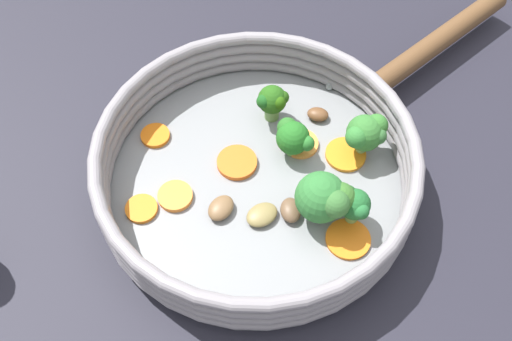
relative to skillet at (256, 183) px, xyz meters
The scene contains 22 objects.
ground_plane 0.01m from the skillet, ahead, with size 4.00×4.00×0.00m, color black.
skillet is the anchor object (origin of this frame).
skillet_rim_wall 0.03m from the skillet, ahead, with size 0.31×0.31×0.05m.
skillet_handle 0.27m from the skillet, 75.86° to the right, with size 0.02×0.02×0.23m, color brown.
skillet_rivet_left 0.14m from the skillet, 90.79° to the right, with size 0.01×0.01×0.01m, color gray.
skillet_rivet_right 0.14m from the skillet, 60.94° to the right, with size 0.01×0.01×0.01m, color gray.
carrot_slice_0 0.12m from the skillet, 37.08° to the left, with size 0.03×0.03×0.00m, color orange.
carrot_slice_1 0.12m from the skillet, 81.34° to the left, with size 0.03×0.03×0.00m, color orange.
carrot_slice_2 0.10m from the skillet, 99.47° to the right, with size 0.04×0.04×0.00m, color orange.
carrot_slice_3 0.08m from the skillet, 78.83° to the left, with size 0.03×0.03×0.01m, color orange.
carrot_slice_4 0.06m from the skillet, 74.45° to the right, with size 0.04×0.04×0.00m, color orange.
carrot_slice_5 0.11m from the skillet, 154.85° to the right, with size 0.04×0.04×0.00m, color orange.
carrot_slice_6 0.03m from the skillet, 20.46° to the left, with size 0.04×0.04×0.01m, color orange.
broccoli_floret_0 0.06m from the skillet, 73.52° to the right, with size 0.04×0.03×0.04m.
broccoli_floret_1 0.09m from the skillet, 38.89° to the right, with size 0.03×0.03×0.04m.
broccoli_floret_2 0.09m from the skillet, 150.87° to the right, with size 0.05×0.05×0.06m.
broccoli_floret_3 0.11m from the skillet, 144.06° to the right, with size 0.04×0.03×0.04m.
broccoli_floret_4 0.12m from the skillet, 99.93° to the right, with size 0.04×0.05×0.05m.
mushroom_piece_0 0.05m from the skillet, 111.30° to the left, with size 0.03×0.02×0.01m, color brown.
mushroom_piece_1 0.05m from the skillet, 166.64° to the right, with size 0.03×0.02×0.01m, color brown.
mushroom_piece_2 0.05m from the skillet, 160.79° to the left, with size 0.03×0.02×0.01m, color olive.
mushroom_piece_3 0.10m from the skillet, 66.78° to the right, with size 0.02×0.02×0.01m, color brown.
Camera 1 is at (-0.29, 0.14, 0.51)m, focal length 42.00 mm.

